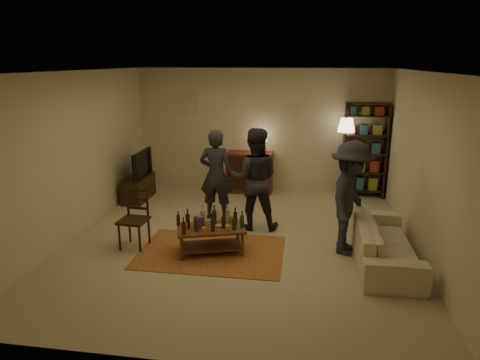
% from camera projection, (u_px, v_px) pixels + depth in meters
% --- Properties ---
extents(floor, '(6.00, 6.00, 0.00)m').
position_uv_depth(floor, '(240.00, 240.00, 7.03)').
color(floor, '#C6B793').
rests_on(floor, ground).
extents(room_shell, '(6.00, 6.00, 6.00)m').
position_uv_depth(room_shell, '(231.00, 109.00, 9.47)').
color(room_shell, beige).
rests_on(room_shell, ground).
extents(rug, '(2.20, 1.50, 0.01)m').
position_uv_depth(rug, '(211.00, 252.00, 6.59)').
color(rug, brown).
rests_on(rug, ground).
extents(coffee_table, '(1.14, 0.84, 0.76)m').
position_uv_depth(coffee_table, '(211.00, 229.00, 6.49)').
color(coffee_table, brown).
rests_on(coffee_table, ground).
extents(dining_chair, '(0.45, 0.45, 0.96)m').
position_uv_depth(dining_chair, '(135.00, 216.00, 6.71)').
color(dining_chair, black).
rests_on(dining_chair, ground).
extents(tv_stand, '(0.40, 1.00, 1.06)m').
position_uv_depth(tv_stand, '(138.00, 182.00, 9.00)').
color(tv_stand, black).
rests_on(tv_stand, ground).
extents(dresser, '(1.00, 0.50, 1.36)m').
position_uv_depth(dresser, '(250.00, 171.00, 9.51)').
color(dresser, maroon).
rests_on(dresser, ground).
extents(bookshelf, '(0.90, 0.34, 2.02)m').
position_uv_depth(bookshelf, '(364.00, 149.00, 9.06)').
color(bookshelf, black).
rests_on(bookshelf, ground).
extents(floor_lamp, '(0.36, 0.36, 1.70)m').
position_uv_depth(floor_lamp, '(346.00, 131.00, 8.89)').
color(floor_lamp, black).
rests_on(floor_lamp, ground).
extents(sofa, '(0.81, 2.08, 0.61)m').
position_uv_depth(sofa, '(384.00, 242.00, 6.24)').
color(sofa, beige).
rests_on(sofa, ground).
extents(person_left, '(0.63, 0.43, 1.68)m').
position_uv_depth(person_left, '(216.00, 175.00, 7.81)').
color(person_left, '#26262D').
rests_on(person_left, ground).
extents(person_right, '(0.93, 0.76, 1.78)m').
position_uv_depth(person_right, '(254.00, 179.00, 7.34)').
color(person_right, '#24232A').
rests_on(person_right, ground).
extents(person_by_sofa, '(0.94, 1.26, 1.74)m').
position_uv_depth(person_by_sofa, '(350.00, 198.00, 6.38)').
color(person_by_sofa, '#27282F').
rests_on(person_by_sofa, ground).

